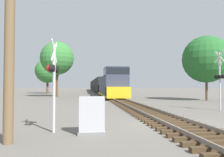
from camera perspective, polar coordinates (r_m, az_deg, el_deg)
The scene contains 10 objects.
ground_plane at distance 11.44m, azimuth 15.30°, elevation -11.44°, with size 400.00×400.00×0.00m, color #666059.
rail_track_bed at distance 11.41m, azimuth 15.29°, elevation -10.77°, with size 2.60×160.00×0.31m.
freight_train at distance 70.03m, azimuth -3.59°, elevation -1.80°, with size 3.15×86.11×4.48m.
crossing_signal_near at distance 9.31m, azimuth -15.05°, elevation 0.79°, with size 0.41×1.01×3.78m.
crossing_signal_far at distance 18.77m, azimuth 26.40°, elevation 0.25°, with size 0.47×1.02×4.64m.
relay_cabinet at distance 8.75m, azimuth -5.32°, elevation -9.63°, with size 1.09×0.56×1.48m.
utility_pole at distance 8.22m, azimuth -25.16°, elevation 12.08°, with size 1.80×0.33×7.54m.
tree_far_right at distance 31.04m, azimuth 23.38°, elevation 4.63°, with size 6.11×6.11×8.42m.
tree_mid_background at distance 39.21m, azimuth -14.14°, elevation 5.16°, with size 5.78×5.78×9.61m.
tree_deep_background at distance 56.47m, azimuth -16.47°, elevation 1.97°, with size 6.09×6.09×8.72m.
Camera 1 is at (-4.28, -10.43, 1.91)m, focal length 35.00 mm.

